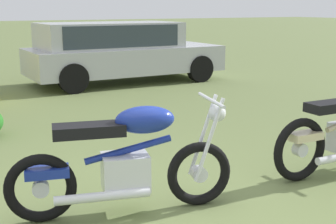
{
  "coord_description": "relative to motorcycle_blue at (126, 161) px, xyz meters",
  "views": [
    {
      "loc": [
        -1.63,
        -3.15,
        1.79
      ],
      "look_at": [
        0.69,
        1.01,
        0.71
      ],
      "focal_mm": 49.76,
      "sensor_mm": 36.0,
      "label": 1
    }
  ],
  "objects": [
    {
      "name": "car_silver",
      "position": [
        2.79,
        6.72,
        0.35
      ],
      "size": [
        4.58,
        1.93,
        1.43
      ],
      "rotation": [
        0.0,
        0.0,
        0.01
      ],
      "color": "#B2B5BA",
      "rests_on": "ground"
    },
    {
      "name": "motorcycle_blue",
      "position": [
        0.0,
        0.0,
        0.0
      ],
      "size": [
        1.96,
        0.81,
        1.02
      ],
      "rotation": [
        0.0,
        0.0,
        -0.25
      ],
      "color": "black",
      "rests_on": "ground"
    }
  ]
}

